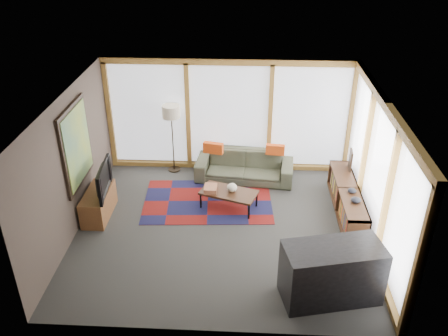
# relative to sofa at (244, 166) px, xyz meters

# --- Properties ---
(ground) EXTENTS (5.50, 5.50, 0.00)m
(ground) POSITION_rel_sofa_xyz_m (-0.38, -1.93, -0.31)
(ground) COLOR #2C2C2A
(ground) RESTS_ON ground
(room_envelope) EXTENTS (5.52, 5.02, 2.62)m
(room_envelope) POSITION_rel_sofa_xyz_m (0.12, -1.37, 1.23)
(room_envelope) COLOR #463833
(room_envelope) RESTS_ON ground
(rug) EXTENTS (2.73, 1.85, 0.01)m
(rug) POSITION_rel_sofa_xyz_m (-0.74, -0.99, -0.31)
(rug) COLOR maroon
(rug) RESTS_ON ground
(sofa) EXTENTS (2.21, 1.03, 0.63)m
(sofa) POSITION_rel_sofa_xyz_m (0.00, 0.00, 0.00)
(sofa) COLOR #333628
(sofa) RESTS_ON ground
(pillow_left) EXTENTS (0.46, 0.22, 0.24)m
(pillow_left) POSITION_rel_sofa_xyz_m (-0.69, 0.01, 0.43)
(pillow_left) COLOR #CE4613
(pillow_left) RESTS_ON sofa
(pillow_right) EXTENTS (0.42, 0.17, 0.23)m
(pillow_right) POSITION_rel_sofa_xyz_m (0.66, 0.01, 0.43)
(pillow_right) COLOR #CE4613
(pillow_right) RESTS_ON sofa
(floor_lamp) EXTENTS (0.40, 0.40, 1.60)m
(floor_lamp) POSITION_rel_sofa_xyz_m (-1.64, 0.31, 0.49)
(floor_lamp) COLOR #302519
(floor_lamp) RESTS_ON ground
(coffee_table) EXTENTS (1.23, 0.89, 0.37)m
(coffee_table) POSITION_rel_sofa_xyz_m (-0.30, -1.19, -0.13)
(coffee_table) COLOR black
(coffee_table) RESTS_ON ground
(book_stack) EXTENTS (0.26, 0.32, 0.11)m
(book_stack) POSITION_rel_sofa_xyz_m (-0.66, -1.18, 0.11)
(book_stack) COLOR #97573A
(book_stack) RESTS_ON coffee_table
(vase) EXTENTS (0.22, 0.22, 0.18)m
(vase) POSITION_rel_sofa_xyz_m (-0.23, -1.17, 0.15)
(vase) COLOR beige
(vase) RESTS_ON coffee_table
(bookshelf) EXTENTS (0.42, 2.28, 0.57)m
(bookshelf) POSITION_rel_sofa_xyz_m (2.05, -1.25, -0.03)
(bookshelf) COLOR black
(bookshelf) RESTS_ON ground
(bowl_a) EXTENTS (0.21, 0.21, 0.10)m
(bowl_a) POSITION_rel_sofa_xyz_m (2.09, -1.76, 0.31)
(bowl_a) COLOR black
(bowl_a) RESTS_ON bookshelf
(bowl_b) EXTENTS (0.19, 0.19, 0.08)m
(bowl_b) POSITION_rel_sofa_xyz_m (2.08, -1.42, 0.30)
(bowl_b) COLOR black
(bowl_b) RESTS_ON bookshelf
(shelf_picture) EXTENTS (0.07, 0.32, 0.42)m
(shelf_picture) POSITION_rel_sofa_xyz_m (2.20, -0.47, 0.47)
(shelf_picture) COLOR black
(shelf_picture) RESTS_ON bookshelf
(tv_console) EXTENTS (0.45, 1.07, 0.53)m
(tv_console) POSITION_rel_sofa_xyz_m (-2.85, -1.61, -0.05)
(tv_console) COLOR brown
(tv_console) RESTS_ON ground
(television) EXTENTS (0.22, 1.04, 0.59)m
(television) POSITION_rel_sofa_xyz_m (-2.76, -1.62, 0.52)
(television) COLOR black
(television) RESTS_ON tv_console
(bar_counter) EXTENTS (1.61, 1.01, 0.95)m
(bar_counter) POSITION_rel_sofa_xyz_m (1.39, -3.63, 0.16)
(bar_counter) COLOR black
(bar_counter) RESTS_ON ground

